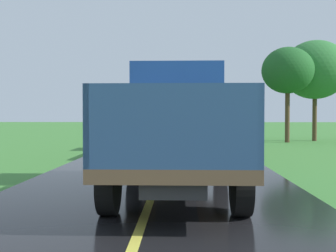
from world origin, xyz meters
TOP-DOWN VIEW (x-y plane):
  - banana_truck_near at (0.45, 10.97)m, footprint 2.38×5.82m
  - banana_truck_far at (0.33, 20.26)m, footprint 2.38×5.81m
  - roadside_tree_near_left at (9.19, 28.84)m, footprint 4.20×4.20m
  - roadside_tree_mid_right at (7.07, 27.37)m, footprint 3.15×3.15m

SIDE VIEW (x-z plane):
  - banana_truck_near at x=0.45m, z-range 0.07..2.87m
  - banana_truck_far at x=0.33m, z-range 0.08..2.88m
  - roadside_tree_mid_right at x=7.07m, z-range 1.47..7.31m
  - roadside_tree_near_left at x=9.19m, z-range 1.35..7.84m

